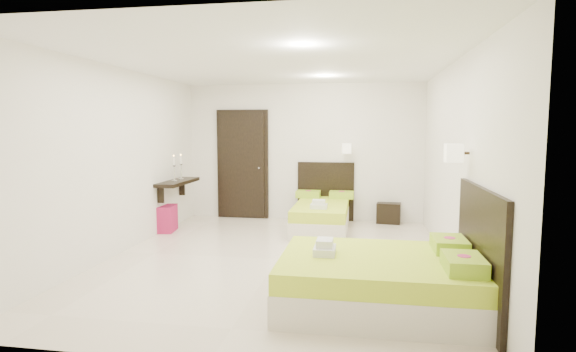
% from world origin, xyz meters
% --- Properties ---
extents(floor, '(5.50, 5.50, 0.00)m').
position_xyz_m(floor, '(0.00, 0.00, 0.00)').
color(floor, beige).
rests_on(floor, ground).
extents(bed_single, '(1.07, 1.79, 1.48)m').
position_xyz_m(bed_single, '(0.43, 1.94, 0.28)').
color(bed_single, beige).
rests_on(bed_single, ground).
extents(bed_double, '(1.93, 1.64, 1.59)m').
position_xyz_m(bed_double, '(1.37, -1.41, 0.29)').
color(bed_double, beige).
rests_on(bed_double, ground).
extents(nightstand, '(0.47, 0.43, 0.38)m').
position_xyz_m(nightstand, '(1.62, 2.68, 0.19)').
color(nightstand, black).
rests_on(nightstand, ground).
extents(ottoman, '(0.51, 0.51, 0.45)m').
position_xyz_m(ottoman, '(-2.27, 1.31, 0.22)').
color(ottoman, maroon).
rests_on(ottoman, ground).
extents(door, '(1.02, 0.15, 2.14)m').
position_xyz_m(door, '(-1.20, 2.70, 1.05)').
color(door, black).
rests_on(door, ground).
extents(console_shelf, '(0.35, 1.20, 0.78)m').
position_xyz_m(console_shelf, '(-2.08, 1.60, 0.82)').
color(console_shelf, black).
rests_on(console_shelf, ground).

